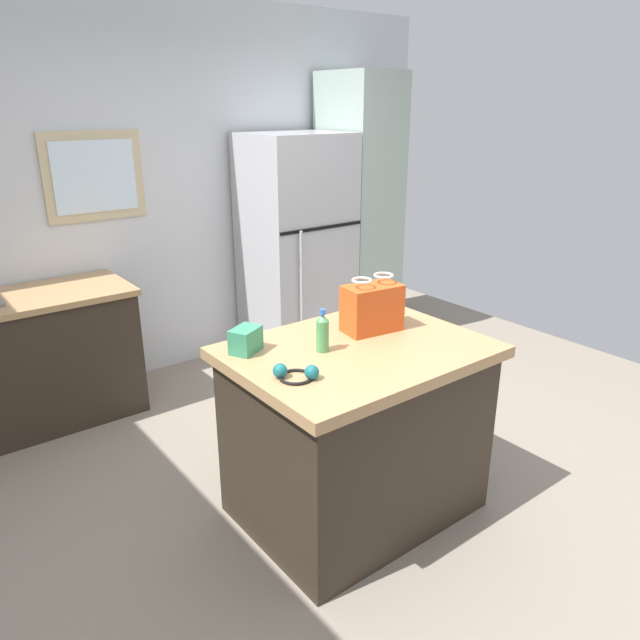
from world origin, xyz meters
name	(u,v)px	position (x,y,z in m)	size (l,w,h in m)	color
ground	(352,491)	(0.00, 0.00, 0.00)	(5.97, 5.97, 0.00)	gray
back_wall	(161,193)	(-0.01, 2.24, 1.38)	(4.97, 0.13, 2.75)	silver
kitchen_island	(356,430)	(-0.08, -0.11, 0.47)	(1.21, 0.91, 0.92)	#33281E
refrigerator	(297,248)	(0.94, 1.83, 0.90)	(0.79, 0.71, 1.80)	#B7B7BC
tall_cabinet	(359,211)	(1.60, 1.83, 1.13)	(0.51, 0.64, 2.26)	#9EB2A8
sink_counter	(15,364)	(-1.25, 1.87, 0.45)	(1.50, 0.63, 1.07)	#33281E
shopping_bag	(372,308)	(0.12, 0.02, 1.05)	(0.31, 0.20, 0.29)	#DB511E
small_box	(246,340)	(-0.53, 0.17, 0.98)	(0.15, 0.10, 0.12)	#388E66
bottle	(322,333)	(-0.24, -0.04, 1.01)	(0.06, 0.06, 0.21)	#4C9956
ear_defenders	(296,374)	(-0.52, -0.21, 0.94)	(0.21, 0.21, 0.06)	black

